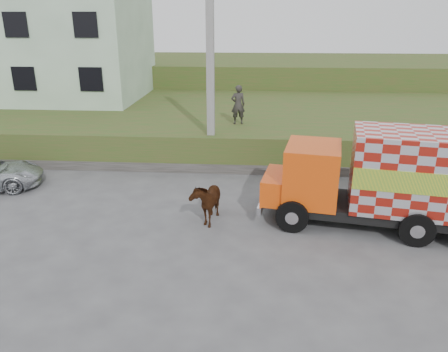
# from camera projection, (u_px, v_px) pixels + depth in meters

# --- Properties ---
(ground) EXTENTS (120.00, 120.00, 0.00)m
(ground) POSITION_uv_depth(u_px,v_px,m) (228.00, 216.00, 14.16)
(ground) COLOR #474749
(ground) RESTS_ON ground
(embankment) EXTENTS (40.00, 12.00, 1.50)m
(embankment) POSITION_uv_depth(u_px,v_px,m) (240.00, 123.00, 23.26)
(embankment) COLOR #2E551C
(embankment) RESTS_ON ground
(embankment_far) EXTENTS (40.00, 12.00, 3.00)m
(embankment_far) POSITION_uv_depth(u_px,v_px,m) (245.00, 78.00, 34.24)
(embankment_far) COLOR #2E551C
(embankment_far) RESTS_ON ground
(retaining_strip) EXTENTS (16.00, 0.50, 0.40)m
(retaining_strip) POSITION_uv_depth(u_px,v_px,m) (187.00, 167.00, 18.15)
(retaining_strip) COLOR #595651
(retaining_strip) RESTS_ON ground
(building) EXTENTS (10.00, 8.00, 6.00)m
(building) POSITION_uv_depth(u_px,v_px,m) (55.00, 45.00, 25.51)
(building) COLOR #BCDCBC
(building) RESTS_ON embankment
(utility_pole) EXTENTS (1.20, 0.30, 8.00)m
(utility_pole) POSITION_uv_depth(u_px,v_px,m) (210.00, 71.00, 17.13)
(utility_pole) COLOR gray
(utility_pole) RESTS_ON ground
(cargo_truck) EXTENTS (7.04, 3.36, 3.02)m
(cargo_truck) POSITION_uv_depth(u_px,v_px,m) (390.00, 179.00, 12.92)
(cargo_truck) COLOR black
(cargo_truck) RESTS_ON ground
(cow) EXTENTS (0.92, 1.70, 1.38)m
(cow) POSITION_uv_depth(u_px,v_px,m) (207.00, 200.00, 13.64)
(cow) COLOR black
(cow) RESTS_ON ground
(pedestrian) EXTENTS (0.71, 0.55, 1.75)m
(pedestrian) POSITION_uv_depth(u_px,v_px,m) (238.00, 105.00, 19.49)
(pedestrian) COLOR #2E2C29
(pedestrian) RESTS_ON embankment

